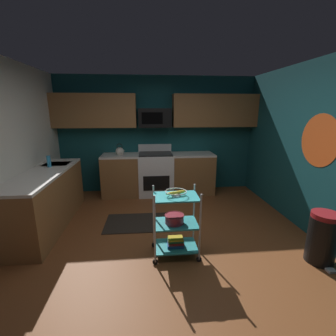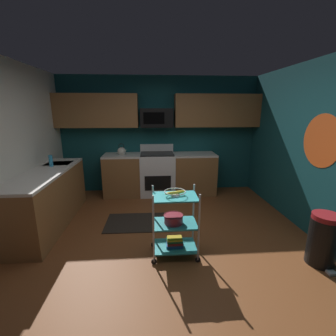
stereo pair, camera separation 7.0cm
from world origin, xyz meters
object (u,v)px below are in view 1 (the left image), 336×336
at_px(oven_range, 156,173).
at_px(dish_soap_bottle, 49,161).
at_px(fruit_bowl, 176,192).
at_px(kettle, 120,151).
at_px(rolling_cart, 176,223).
at_px(mixing_bowl_large, 174,219).
at_px(microwave, 155,118).
at_px(trash_can, 322,238).
at_px(book_stack, 176,242).

xyz_separation_m(oven_range, dish_soap_bottle, (-1.86, -1.01, 0.54)).
relative_size(fruit_bowl, kettle, 1.03).
bearing_deg(rolling_cart, dish_soap_bottle, 146.58).
relative_size(mixing_bowl_large, kettle, 0.95).
distance_m(microwave, mixing_bowl_large, 2.72).
height_order(kettle, trash_can, kettle).
xyz_separation_m(microwave, kettle, (-0.77, -0.11, -0.70)).
xyz_separation_m(book_stack, dish_soap_bottle, (-2.02, 1.33, 0.84)).
bearing_deg(microwave, trash_can, -54.52).
bearing_deg(oven_range, book_stack, -86.16).
bearing_deg(mixing_bowl_large, rolling_cart, 0.00).
bearing_deg(fruit_bowl, kettle, 111.71).
height_order(fruit_bowl, book_stack, fruit_bowl).
bearing_deg(kettle, mixing_bowl_large, -68.65).
bearing_deg(oven_range, fruit_bowl, -86.16).
bearing_deg(dish_soap_bottle, fruit_bowl, -33.42).
distance_m(oven_range, dish_soap_bottle, 2.18).
bearing_deg(mixing_bowl_large, microwave, 93.30).
bearing_deg(dish_soap_bottle, rolling_cart, -33.42).
distance_m(mixing_bowl_large, trash_can, 1.86).
distance_m(rolling_cart, dish_soap_bottle, 2.48).
distance_m(kettle, trash_can, 3.87).
distance_m(oven_range, microwave, 1.23).
height_order(oven_range, rolling_cart, oven_range).
bearing_deg(oven_range, rolling_cart, -86.16).
xyz_separation_m(fruit_bowl, dish_soap_bottle, (-2.02, 1.33, 0.14)).
height_order(oven_range, trash_can, oven_range).
xyz_separation_m(microwave, rolling_cart, (0.16, -2.44, -1.25)).
bearing_deg(rolling_cart, oven_range, 93.84).
xyz_separation_m(fruit_bowl, book_stack, (0.00, -0.00, -0.69)).
xyz_separation_m(kettle, trash_can, (2.74, -2.65, -0.67)).
height_order(oven_range, kettle, kettle).
bearing_deg(mixing_bowl_large, book_stack, -0.00).
bearing_deg(microwave, oven_range, -89.74).
bearing_deg(book_stack, kettle, 111.71).
xyz_separation_m(oven_range, microwave, (-0.00, 0.10, 1.22)).
height_order(oven_range, fruit_bowl, oven_range).
distance_m(book_stack, trash_can, 1.84).
xyz_separation_m(rolling_cart, book_stack, (0.00, -0.00, -0.27)).
distance_m(rolling_cart, mixing_bowl_large, 0.07).
height_order(mixing_bowl_large, dish_soap_bottle, dish_soap_bottle).
bearing_deg(book_stack, mixing_bowl_large, 180.00).
bearing_deg(kettle, fruit_bowl, -68.29).
xyz_separation_m(oven_range, book_stack, (0.16, -2.34, -0.30)).
bearing_deg(dish_soap_bottle, trash_can, -23.28).
bearing_deg(mixing_bowl_large, dish_soap_bottle, 146.36).
bearing_deg(rolling_cart, microwave, 93.69).
bearing_deg(trash_can, microwave, 125.48).
bearing_deg(rolling_cart, kettle, 111.71).
distance_m(fruit_bowl, dish_soap_bottle, 2.42).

